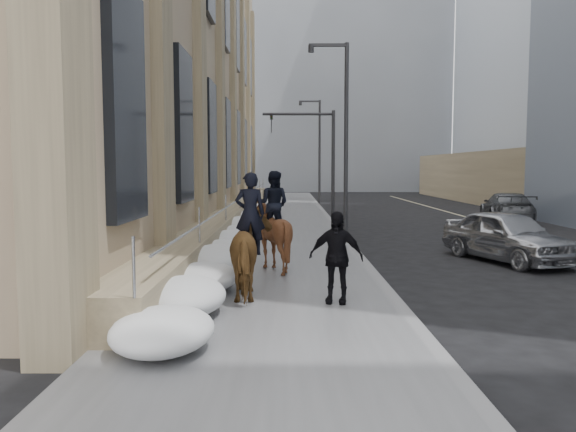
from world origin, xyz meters
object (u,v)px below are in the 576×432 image
(car_silver, at_px, (507,236))
(mounted_horse_left, at_px, (253,249))
(pedestrian, at_px, (336,257))
(mounted_horse_right, at_px, (272,229))
(car_grey, at_px, (507,207))

(car_silver, bearing_deg, mounted_horse_left, -164.57)
(mounted_horse_left, bearing_deg, pedestrian, 153.65)
(pedestrian, bearing_deg, mounted_horse_left, 173.43)
(mounted_horse_left, bearing_deg, car_silver, -152.13)
(mounted_horse_left, bearing_deg, mounted_horse_right, -102.53)
(car_silver, xyz_separation_m, car_grey, (4.79, 12.34, -0.01))
(mounted_horse_right, distance_m, car_silver, 7.18)
(car_silver, bearing_deg, car_grey, 49.68)
(mounted_horse_left, xyz_separation_m, mounted_horse_right, (0.31, 3.04, 0.07))
(pedestrian, relative_size, car_silver, 0.40)
(mounted_horse_left, height_order, car_grey, mounted_horse_left)
(mounted_horse_left, xyz_separation_m, pedestrian, (1.67, -0.60, -0.08))
(car_grey, bearing_deg, pedestrian, 71.09)
(mounted_horse_right, relative_size, pedestrian, 1.42)
(car_grey, bearing_deg, car_silver, 79.87)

